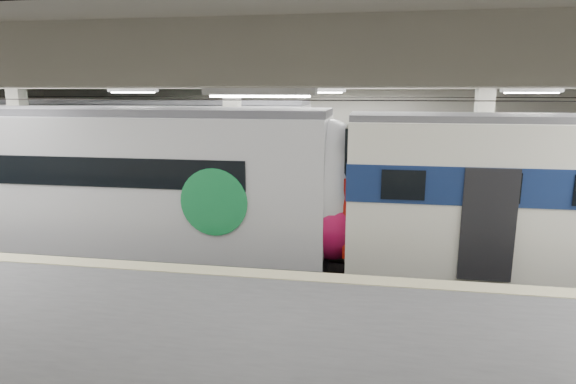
# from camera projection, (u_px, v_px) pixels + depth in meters

# --- Properties ---
(station_hall) EXTENTS (36.00, 24.00, 5.75)m
(station_hall) POSITION_uv_depth(u_px,v_px,m) (301.00, 165.00, 11.22)
(station_hall) COLOR black
(station_hall) RESTS_ON ground
(modern_emu) EXTENTS (13.86, 2.86, 4.47)m
(modern_emu) POSITION_uv_depth(u_px,v_px,m) (153.00, 188.00, 13.85)
(modern_emu) COLOR silver
(modern_emu) RESTS_ON ground
(far_train) EXTENTS (14.41, 3.05, 4.58)m
(far_train) POSITION_uv_depth(u_px,v_px,m) (132.00, 155.00, 19.68)
(far_train) COLOR silver
(far_train) RESTS_ON ground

